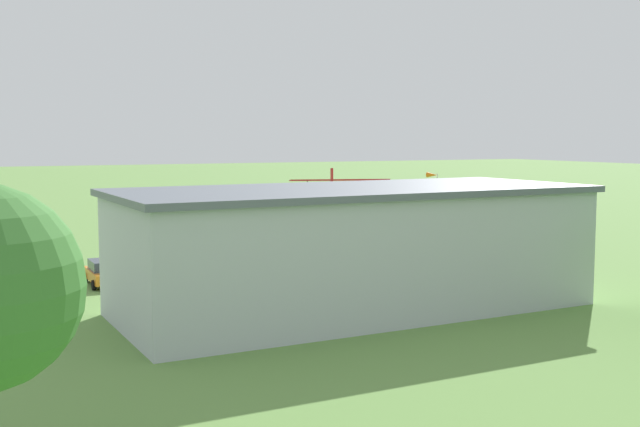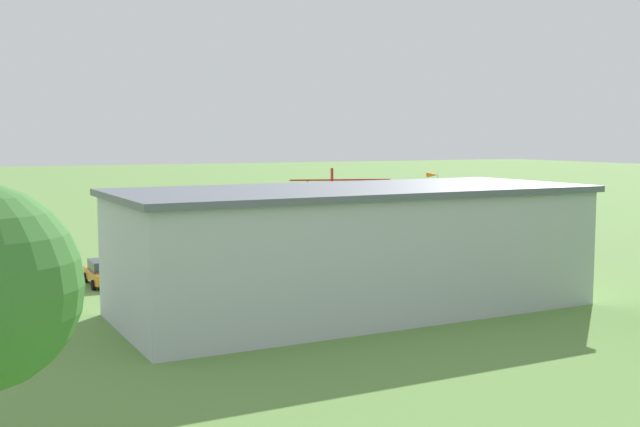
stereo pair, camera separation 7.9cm
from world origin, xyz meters
name	(u,v)px [view 1 (the left image)]	position (x,y,z in m)	size (l,w,h in m)	color
ground_plane	(225,237)	(0.00, 0.00, 0.00)	(400.00, 400.00, 0.00)	#608C42
hangar	(355,248)	(3.54, 32.70, 3.40)	(26.45, 11.77, 6.77)	#B7BCC6
biplane	(338,190)	(-8.05, 7.81, 4.79)	(9.04, 8.08, 3.58)	#B21E1E
car_black	(410,251)	(-7.89, 20.25, 0.85)	(2.07, 4.60, 1.64)	black
car_orange	(103,272)	(14.76, 19.46, 0.83)	(2.03, 4.33, 1.62)	orange
person_crossing_taxiway	(398,243)	(-9.49, 15.89, 0.89)	(0.51, 0.51, 1.77)	navy
person_beside_truck	(202,257)	(7.15, 15.96, 0.82)	(0.47, 0.47, 1.64)	navy
windsock	(433,178)	(-26.13, -3.94, 4.86)	(1.31, 1.43, 5.52)	silver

